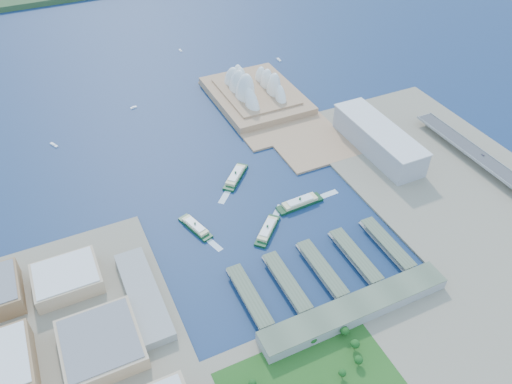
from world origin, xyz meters
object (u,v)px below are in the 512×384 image
ferry_d (300,201)px  ferry_a (195,226)px  car_c (483,155)px  toaster_building (378,139)px  ferry_c (267,229)px  opera_house (256,81)px  ferry_b (236,175)px

ferry_d → ferry_a: bearing=80.2°
ferry_d → car_c: car_c is taller
toaster_building → ferry_c: (-205.99, -76.38, -15.49)m
opera_house → toaster_building: (90.00, -200.00, -11.50)m
opera_house → car_c: opera_house is taller
car_c → ferry_b: bearing=-20.1°
ferry_b → ferry_c: 105.77m
ferry_c → car_c: 315.25m
toaster_building → ferry_b: size_ratio=2.74×
toaster_building → ferry_a: (-279.00, -36.11, -15.74)m
opera_house → car_c: 347.01m
opera_house → ferry_d: (-59.91, -251.79, -26.36)m
opera_house → car_c: size_ratio=36.23×
toaster_building → ferry_d: size_ratio=2.60×
ferry_b → ferry_c: bearing=-49.3°
ferry_b → car_c: car_c is taller
ferry_a → toaster_building: bearing=-9.7°
opera_house → ferry_a: (-189.00, -236.11, -27.24)m
car_c → ferry_a: bearing=-7.0°
opera_house → ferry_d: 260.16m
opera_house → ferry_b: opera_house is taller
opera_house → ferry_a: size_ratio=3.58×
opera_house → car_c: (199.00, -283.81, -16.43)m
ferry_d → car_c: bearing=-99.9°
toaster_building → ferry_a: bearing=-172.6°
ferry_c → ferry_d: 61.23m
car_c → ferry_c: bearing=-1.4°
ferry_a → ferry_c: ferry_c is taller
toaster_building → ferry_a: size_ratio=3.08×
ferry_b → ferry_a: bearing=-96.4°
ferry_a → opera_house: bearing=34.2°
ferry_b → ferry_d: size_ratio=0.95×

